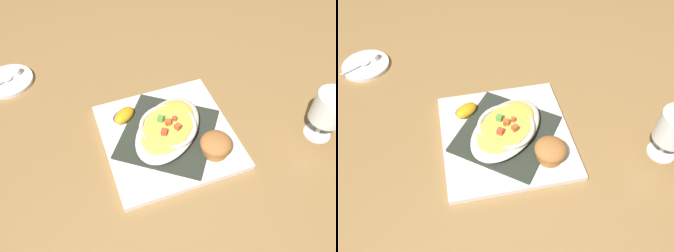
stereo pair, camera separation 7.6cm
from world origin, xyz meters
The scene contains 10 objects.
ground_plane centered at (0.00, 0.00, 0.00)m, with size 2.60×2.60×0.00m, color olive.
square_plate centered at (0.00, 0.00, 0.01)m, with size 0.29×0.29×0.01m, color white.
folded_napkin centered at (0.00, 0.00, 0.02)m, with size 0.20×0.20×0.01m, color #2A3026.
gratin_dish centered at (0.00, 0.00, 0.04)m, with size 0.22×0.24×0.04m.
muffin centered at (0.09, -0.06, 0.04)m, with size 0.07×0.07×0.05m.
orange_garnish centered at (-0.09, 0.07, 0.03)m, with size 0.07×0.07×0.03m.
stemmed_glass centered at (0.35, -0.05, 0.08)m, with size 0.07×0.07×0.12m.
creamer_saucer centered at (-0.39, 0.26, 0.01)m, with size 0.13×0.13×0.01m, color white.
spoon centered at (-0.39, 0.26, 0.01)m, with size 0.07×0.07×0.01m.
creamer_cup_0 centered at (-0.37, 0.28, 0.02)m, with size 0.02×0.02×0.02m, color white.
Camera 1 is at (-0.09, -0.48, 0.63)m, focal length 36.28 mm.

